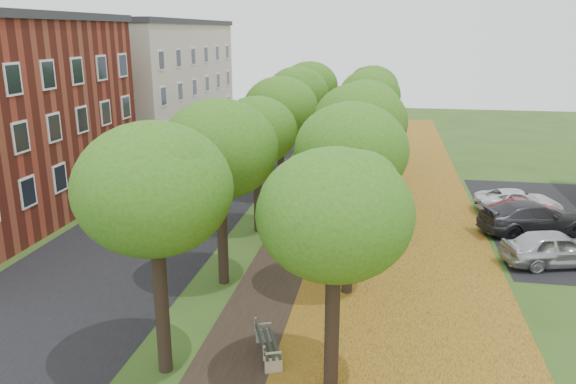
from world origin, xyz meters
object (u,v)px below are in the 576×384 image
at_px(bench, 266,344).
at_px(car_grey, 533,218).
at_px(car_white, 518,201).
at_px(car_red, 527,213).
at_px(car_silver, 556,248).

relative_size(bench, car_grey, 0.36).
bearing_deg(car_white, car_red, 175.77).
bearing_deg(bench, car_white, -54.68).
height_order(car_silver, car_grey, car_grey).
relative_size(car_grey, car_white, 1.17).
relative_size(car_silver, car_red, 1.15).
xyz_separation_m(bench, car_white, (10.45, 16.08, 0.17)).
xyz_separation_m(bench, car_silver, (10.45, 8.91, 0.30)).
bearing_deg(car_grey, bench, 122.47).
height_order(car_grey, car_white, car_grey).
distance_m(car_grey, car_white, 3.22).
relative_size(car_silver, car_white, 0.98).
bearing_deg(car_grey, car_white, -18.43).
distance_m(car_red, car_white, 2.03).
height_order(bench, car_red, car_red).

